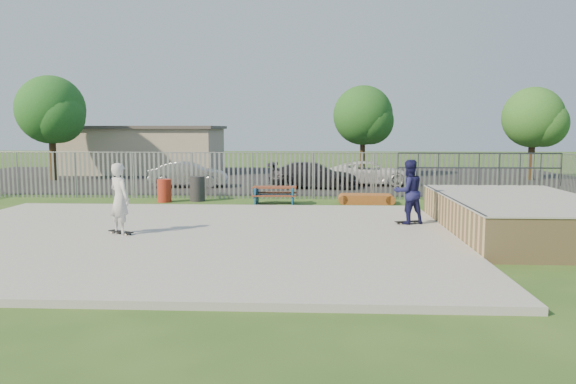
{
  "coord_description": "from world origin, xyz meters",
  "views": [
    {
      "loc": [
        3.72,
        -15.0,
        3.03
      ],
      "look_at": [
        2.88,
        2.0,
        1.1
      ],
      "focal_mm": 35.0,
      "sensor_mm": 36.0,
      "label": 1
    }
  ],
  "objects_px": {
    "tree_mid": "(363,116)",
    "skater_white": "(120,199)",
    "funbox": "(366,199)",
    "car_silver": "(189,174)",
    "car_dark": "(314,175)",
    "car_white": "(370,173)",
    "tree_left": "(51,110)",
    "skater_navy": "(409,192)",
    "trash_bin_red": "(164,191)",
    "picnic_table": "(275,195)",
    "trash_bin_grey": "(197,189)",
    "tree_right": "(533,118)"
  },
  "relations": [
    {
      "from": "car_silver",
      "to": "tree_left",
      "type": "relative_size",
      "value": 0.65
    },
    {
      "from": "tree_mid",
      "to": "trash_bin_grey",
      "type": "bearing_deg",
      "value": -122.89
    },
    {
      "from": "car_silver",
      "to": "tree_right",
      "type": "xyz_separation_m",
      "value": [
        19.22,
        5.08,
        2.98
      ]
    },
    {
      "from": "trash_bin_red",
      "to": "car_dark",
      "type": "bearing_deg",
      "value": 42.54
    },
    {
      "from": "picnic_table",
      "to": "skater_navy",
      "type": "distance_m",
      "value": 6.83
    },
    {
      "from": "tree_right",
      "to": "car_silver",
      "type": "bearing_deg",
      "value": -165.2
    },
    {
      "from": "car_white",
      "to": "tree_right",
      "type": "relative_size",
      "value": 0.84
    },
    {
      "from": "car_dark",
      "to": "tree_mid",
      "type": "distance_m",
      "value": 8.17
    },
    {
      "from": "car_dark",
      "to": "tree_mid",
      "type": "xyz_separation_m",
      "value": [
        3.03,
        6.9,
        3.15
      ]
    },
    {
      "from": "car_white",
      "to": "tree_right",
      "type": "xyz_separation_m",
      "value": [
        9.74,
        3.59,
        3.0
      ]
    },
    {
      "from": "trash_bin_red",
      "to": "skater_white",
      "type": "relative_size",
      "value": 0.49
    },
    {
      "from": "skater_navy",
      "to": "car_white",
      "type": "bearing_deg",
      "value": -110.38
    },
    {
      "from": "car_silver",
      "to": "tree_mid",
      "type": "bearing_deg",
      "value": -60.63
    },
    {
      "from": "funbox",
      "to": "tree_right",
      "type": "distance_m",
      "value": 15.65
    },
    {
      "from": "trash_bin_red",
      "to": "car_white",
      "type": "relative_size",
      "value": 0.21
    },
    {
      "from": "skater_navy",
      "to": "car_dark",
      "type": "bearing_deg",
      "value": -95.45
    },
    {
      "from": "trash_bin_grey",
      "to": "tree_left",
      "type": "distance_m",
      "value": 14.19
    },
    {
      "from": "tree_right",
      "to": "skater_white",
      "type": "height_order",
      "value": "tree_right"
    },
    {
      "from": "tree_right",
      "to": "skater_white",
      "type": "relative_size",
      "value": 2.79
    },
    {
      "from": "trash_bin_grey",
      "to": "tree_right",
      "type": "distance_m",
      "value": 20.76
    },
    {
      "from": "funbox",
      "to": "car_dark",
      "type": "bearing_deg",
      "value": 112.06
    },
    {
      "from": "trash_bin_grey",
      "to": "car_white",
      "type": "relative_size",
      "value": 0.23
    },
    {
      "from": "car_white",
      "to": "skater_white",
      "type": "height_order",
      "value": "skater_white"
    },
    {
      "from": "tree_right",
      "to": "skater_navy",
      "type": "relative_size",
      "value": 2.79
    },
    {
      "from": "funbox",
      "to": "car_silver",
      "type": "relative_size",
      "value": 0.48
    },
    {
      "from": "tree_right",
      "to": "picnic_table",
      "type": "bearing_deg",
      "value": -141.22
    },
    {
      "from": "picnic_table",
      "to": "tree_left",
      "type": "bearing_deg",
      "value": 143.35
    },
    {
      "from": "trash_bin_grey",
      "to": "car_silver",
      "type": "height_order",
      "value": "car_silver"
    },
    {
      "from": "car_white",
      "to": "tree_left",
      "type": "height_order",
      "value": "tree_left"
    },
    {
      "from": "tree_left",
      "to": "tree_right",
      "type": "xyz_separation_m",
      "value": [
        28.01,
        1.57,
        -0.43
      ]
    },
    {
      "from": "tree_mid",
      "to": "skater_white",
      "type": "distance_m",
      "value": 22.11
    },
    {
      "from": "car_dark",
      "to": "tree_mid",
      "type": "bearing_deg",
      "value": -18.16
    },
    {
      "from": "picnic_table",
      "to": "funbox",
      "type": "bearing_deg",
      "value": 7.37
    },
    {
      "from": "picnic_table",
      "to": "tree_right",
      "type": "bearing_deg",
      "value": 38.02
    },
    {
      "from": "trash_bin_red",
      "to": "tree_left",
      "type": "xyz_separation_m",
      "value": [
        -9.1,
        9.34,
        3.61
      ]
    },
    {
      "from": "funbox",
      "to": "car_dark",
      "type": "distance_m",
      "value": 6.1
    },
    {
      "from": "car_dark",
      "to": "skater_white",
      "type": "distance_m",
      "value": 14.42
    },
    {
      "from": "picnic_table",
      "to": "skater_navy",
      "type": "height_order",
      "value": "skater_navy"
    },
    {
      "from": "picnic_table",
      "to": "car_silver",
      "type": "bearing_deg",
      "value": 126.74
    },
    {
      "from": "car_silver",
      "to": "skater_white",
      "type": "xyz_separation_m",
      "value": [
        1.21,
        -13.62,
        0.45
      ]
    },
    {
      "from": "picnic_table",
      "to": "tree_left",
      "type": "xyz_separation_m",
      "value": [
        -13.71,
        9.92,
        3.71
      ]
    },
    {
      "from": "picnic_table",
      "to": "trash_bin_grey",
      "type": "relative_size",
      "value": 1.68
    },
    {
      "from": "trash_bin_red",
      "to": "car_white",
      "type": "bearing_deg",
      "value": 38.58
    },
    {
      "from": "car_white",
      "to": "skater_white",
      "type": "distance_m",
      "value": 17.23
    },
    {
      "from": "trash_bin_grey",
      "to": "car_silver",
      "type": "relative_size",
      "value": 0.26
    },
    {
      "from": "trash_bin_red",
      "to": "tree_right",
      "type": "bearing_deg",
      "value": 29.98
    },
    {
      "from": "picnic_table",
      "to": "car_white",
      "type": "height_order",
      "value": "car_white"
    },
    {
      "from": "trash_bin_grey",
      "to": "skater_white",
      "type": "distance_m",
      "value": 8.19
    },
    {
      "from": "trash_bin_red",
      "to": "picnic_table",
      "type": "bearing_deg",
      "value": -7.19
    },
    {
      "from": "tree_left",
      "to": "tree_right",
      "type": "height_order",
      "value": "tree_left"
    }
  ]
}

